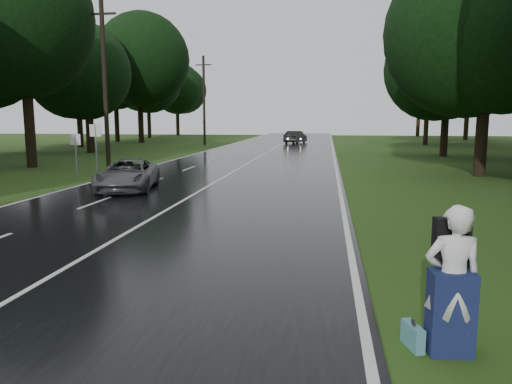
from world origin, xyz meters
The scene contains 17 objects.
ground centered at (0.00, 0.00, 0.00)m, with size 160.00×160.00×0.00m, color #294815.
road centered at (0.00, 20.00, 0.02)m, with size 12.00×140.00×0.04m, color black.
lane_center centered at (0.00, 20.00, 0.04)m, with size 0.12×140.00×0.01m, color silver.
grey_car centered at (-3.11, 11.19, 0.69)m, with size 2.14×4.64×1.29m, color #4F5254.
far_car centered at (1.46, 50.46, 0.78)m, with size 1.57×4.49×1.48m, color black.
hitchhiker centered at (6.85, -1.85, 0.92)m, with size 0.76×0.70×1.99m.
suitcase centered at (6.40, -1.78, 0.16)m, with size 0.13×0.46×0.33m, color teal.
utility_pole_mid centered at (-8.50, 20.81, 0.00)m, with size 1.80×0.28×10.35m, color black, non-canonical shape.
utility_pole_far centered at (-8.50, 45.43, 0.00)m, with size 1.80×0.28×9.86m, color black, non-canonical shape.
road_sign_a centered at (-7.20, 14.49, 0.00)m, with size 0.54×0.10×2.27m, color white, non-canonical shape.
road_sign_b centered at (-7.20, 16.66, 0.00)m, with size 0.65×0.10×2.71m, color white, non-canonical shape.
tree_left_d centered at (-13.03, 19.68, 0.00)m, with size 10.24×10.24×16.00m, color black, non-canonical shape.
tree_left_e centered at (-15.57, 32.37, 0.00)m, with size 7.49×7.49×11.70m, color black, non-canonical shape.
tree_left_f centered at (-17.84, 50.07, 0.00)m, with size 11.06×11.06×17.28m, color black, non-canonical shape.
tree_right_d centered at (13.21, 18.70, 0.00)m, with size 7.97×7.97×12.45m, color black, non-canonical shape.
tree_right_e centered at (14.47, 32.41, 0.00)m, with size 7.35×7.35×11.48m, color black, non-canonical shape.
tree_right_f centered at (16.36, 49.54, 0.00)m, with size 9.53×9.53×14.89m, color black, non-canonical shape.
Camera 1 is at (5.21, -8.14, 3.06)m, focal length 33.94 mm.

